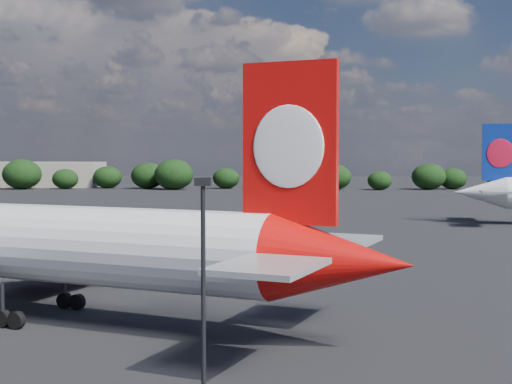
{
  "coord_description": "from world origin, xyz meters",
  "views": [
    {
      "loc": [
        18.47,
        -32.4,
        10.33
      ],
      "look_at": [
        16.0,
        12.0,
        8.0
      ],
      "focal_mm": 50.0,
      "sensor_mm": 36.0,
      "label": 1
    }
  ],
  "objects": [
    {
      "name": "ground",
      "position": [
        0.0,
        60.0,
        0.0
      ],
      "size": [
        500.0,
        500.0,
        0.0
      ],
      "primitive_type": "plane",
      "color": "black",
      "rests_on": "ground"
    },
    {
      "name": "qantas_airliner",
      "position": [
        1.7,
        11.62,
        4.65
      ],
      "size": [
        45.3,
        43.55,
        15.25
      ],
      "color": "white",
      "rests_on": "ground"
    },
    {
      "name": "apron_lamp_post",
      "position": [
        15.35,
        -8.56,
        5.42
      ],
      "size": [
        0.55,
        0.3,
        9.56
      ],
      "color": "black",
      "rests_on": "ground"
    },
    {
      "name": "terminal_building",
      "position": [
        -65.0,
        192.0,
        4.0
      ],
      "size": [
        42.0,
        16.0,
        8.0
      ],
      "color": "gray",
      "rests_on": "ground"
    },
    {
      "name": "highway_sign",
      "position": [
        -18.0,
        176.0,
        3.13
      ],
      "size": [
        6.0,
        0.3,
        4.5
      ],
      "color": "#156A26",
      "rests_on": "ground"
    },
    {
      "name": "billboard_yellow",
      "position": [
        12.0,
        182.0,
        3.87
      ],
      "size": [
        5.0,
        0.3,
        5.5
      ],
      "color": "gold",
      "rests_on": "ground"
    },
    {
      "name": "horizon_treeline",
      "position": [
        4.9,
        179.75,
        3.9
      ],
      "size": [
        203.59,
        16.77,
        9.19
      ],
      "color": "black",
      "rests_on": "ground"
    }
  ]
}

